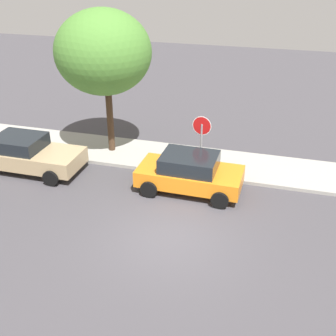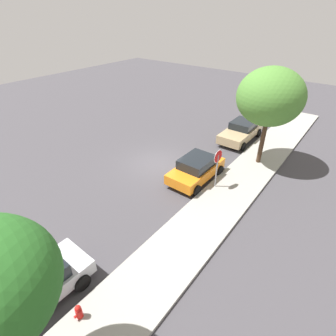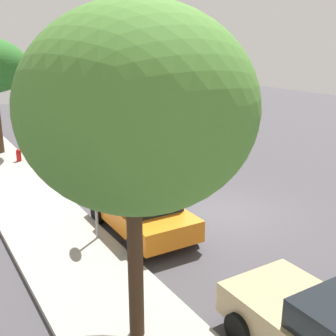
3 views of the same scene
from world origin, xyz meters
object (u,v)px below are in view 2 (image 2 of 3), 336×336
street_tree_near_corner (270,97)px  fire_hydrant (79,313)px  stop_sign (217,163)px  parked_car_orange (196,168)px  parked_car_silver (29,289)px  parked_car_tan (241,131)px

street_tree_near_corner → fire_hydrant: bearing=-3.3°
stop_sign → parked_car_orange: size_ratio=0.64×
parked_car_orange → street_tree_near_corner: bearing=151.9°
stop_sign → parked_car_silver: (10.01, -1.76, -0.97)m
parked_car_tan → parked_car_silver: parked_car_tan is taller
street_tree_near_corner → stop_sign: bearing=-11.1°
stop_sign → fire_hydrant: (9.39, 0.06, -1.34)m
stop_sign → parked_car_silver: size_ratio=0.57×
parked_car_silver → fire_hydrant: (-0.62, 1.82, -0.38)m
stop_sign → parked_car_orange: (-0.12, -1.39, -0.95)m
parked_car_orange → fire_hydrant: (9.51, 1.44, -0.39)m
stop_sign → fire_hydrant: stop_sign is taller
parked_car_tan → parked_car_silver: 16.95m
parked_car_orange → parked_car_tan: (-6.82, -0.19, -0.02)m
parked_car_silver → stop_sign: bearing=170.0°
parked_car_silver → street_tree_near_corner: bearing=169.7°
parked_car_tan → street_tree_near_corner: bearing=42.5°
stop_sign → street_tree_near_corner: size_ratio=0.40×
parked_car_orange → street_tree_near_corner: (-4.18, 2.23, 3.71)m
stop_sign → street_tree_near_corner: (-4.31, 0.84, 2.76)m
street_tree_near_corner → parked_car_tan: bearing=-137.5°
stop_sign → street_tree_near_corner: street_tree_near_corner is taller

